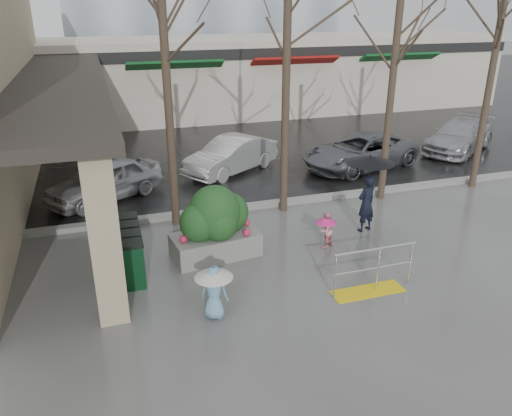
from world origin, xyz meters
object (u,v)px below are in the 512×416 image
car_a (105,180)px  child_pink (326,227)px  news_boxes (132,249)px  woman (368,183)px  planter (215,223)px  handrail (372,276)px  tree_mideast (397,36)px  tree_east (502,15)px  car_c (360,151)px  tree_west (163,31)px  child_blue (214,286)px  tree_midwest (287,23)px  car_b (231,155)px  car_d (459,136)px

car_a → child_pink: bearing=13.3°
news_boxes → child_pink: bearing=-2.4°
woman → car_a: bearing=-52.0°
news_boxes → planter: bearing=4.9°
handrail → car_a: bearing=124.8°
tree_mideast → tree_east: size_ratio=0.90×
tree_east → handrail: bearing=-144.1°
tree_east → child_pink: (-6.66, -2.59, -4.84)m
news_boxes → car_c: (8.74, 5.28, 0.09)m
tree_west → child_blue: (-0.02, -4.68, -4.39)m
tree_mideast → news_boxes: (-7.86, -2.30, -4.32)m
car_a → child_blue: bearing=-17.9°
child_blue → tree_midwest: bearing=-93.0°
tree_mideast → planter: 7.44m
woman → news_boxes: woman is taller
child_pink → news_boxes: (-4.70, 0.29, -0.01)m
tree_mideast → news_boxes: bearing=-163.7°
tree_mideast → child_pink: bearing=-140.7°
tree_midwest → child_pink: 5.36m
tree_midwest → planter: size_ratio=3.22×
child_pink → car_b: bearing=-110.9°
planter → news_boxes: size_ratio=1.13×
tree_mideast → planter: size_ratio=2.99×
car_d → news_boxes: bearing=-98.5°
child_blue → car_d: car_d is taller
woman → child_blue: 5.53m
tree_east → car_b: (-7.31, 3.97, -4.75)m
tree_west → planter: 4.79m
news_boxes → woman: bearing=3.8°
tree_east → car_c: size_ratio=1.59×
tree_west → car_b: size_ratio=1.78×
tree_west → child_pink: 6.20m
child_pink → car_a: 7.24m
planter → car_a: planter is taller
tree_east → woman: 6.89m
tree_mideast → child_blue: (-6.52, -4.68, -4.17)m
tree_west → news_boxes: 5.28m
tree_west → planter: (0.61, -2.17, -4.22)m
child_blue → car_d: bearing=-114.3°
handrail → car_a: 8.96m
car_b → car_d: 9.72m
car_d → handrail: bearing=-78.9°
handrail → child_pink: size_ratio=2.01×
tree_mideast → woman: 4.39m
news_boxes → car_d: size_ratio=0.44×
car_c → car_d: same height
planter → car_a: bearing=116.7°
tree_west → car_a: (-1.76, 2.55, -4.45)m
tree_mideast → planter: (-5.89, -2.17, -4.00)m
planter → car_b: 6.48m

